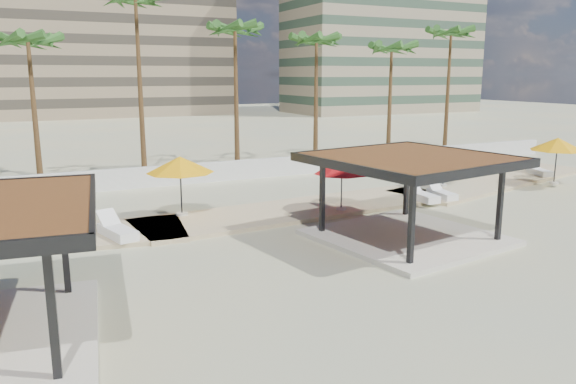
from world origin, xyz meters
name	(u,v)px	position (x,y,z in m)	size (l,w,h in m)	color
ground	(346,259)	(0.00, 0.00, 0.00)	(200.00, 200.00, 0.00)	#C4B582
promenade	(298,207)	(2.00, 7.67, 0.06)	(44.45, 7.97, 0.24)	#C6B284
boundary_wall	(205,173)	(0.00, 16.00, 0.60)	(56.00, 0.30, 1.20)	silver
building_mid	(104,23)	(4.00, 78.00, 14.27)	(38.00, 16.00, 30.40)	#847259
building_east	(383,9)	(48.00, 66.00, 17.27)	(32.00, 15.00, 36.40)	gray
pavilion_central	(409,190)	(3.44, 0.99, 2.00)	(7.53, 7.53, 3.36)	beige
umbrella_b	(180,165)	(-3.65, 8.05, 2.47)	(3.65, 3.65, 2.67)	beige
umbrella_c	(342,167)	(3.33, 5.80, 2.19)	(3.45, 3.45, 2.34)	beige
umbrella_d	(445,152)	(11.49, 8.12, 2.15)	(2.74, 2.74, 2.29)	beige
umbrella_e	(558,144)	(17.70, 5.80, 2.48)	(3.92, 3.92, 2.68)	beige
lounger_a	(117,231)	(-6.85, 5.85, 0.39)	(1.31, 2.46, 0.89)	white
lounger_b	(421,196)	(8.08, 5.85, 0.39)	(0.86, 2.29, 0.85)	white
lounger_c	(442,194)	(9.40, 5.85, 0.37)	(0.92, 2.11, 0.77)	white
lounger_d	(539,171)	(19.54, 8.39, 0.37)	(1.32, 2.24, 0.81)	white
palm_c	(28,46)	(-9.00, 18.10, 7.87)	(3.00, 3.00, 9.01)	brown
palm_d	(136,8)	(-3.00, 18.90, 10.23)	(3.00, 3.00, 11.54)	brown
palm_e	(235,35)	(3.00, 18.40, 8.80)	(3.00, 3.00, 10.01)	brown
palm_f	(316,45)	(9.00, 18.60, 8.35)	(3.00, 3.00, 9.52)	brown
palm_g	(392,53)	(15.00, 18.20, 7.92)	(3.00, 3.00, 9.07)	brown
palm_h	(451,38)	(21.00, 18.80, 9.15)	(3.00, 3.00, 10.38)	brown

